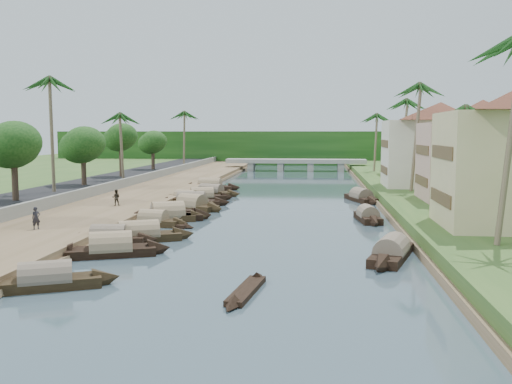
# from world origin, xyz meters

# --- Properties ---
(ground) EXTENTS (220.00, 220.00, 0.00)m
(ground) POSITION_xyz_m (0.00, 0.00, 0.00)
(ground) COLOR #3A4D57
(ground) RESTS_ON ground
(left_bank) EXTENTS (10.00, 180.00, 0.80)m
(left_bank) POSITION_xyz_m (-16.00, 20.00, 0.40)
(left_bank) COLOR brown
(left_bank) RESTS_ON ground
(right_bank) EXTENTS (16.00, 180.00, 1.20)m
(right_bank) POSITION_xyz_m (19.00, 20.00, 0.60)
(right_bank) COLOR #305321
(right_bank) RESTS_ON ground
(road) EXTENTS (8.00, 180.00, 1.40)m
(road) POSITION_xyz_m (-24.50, 20.00, 0.70)
(road) COLOR black
(road) RESTS_ON ground
(retaining_wall) EXTENTS (0.40, 180.00, 1.10)m
(retaining_wall) POSITION_xyz_m (-20.20, 20.00, 1.35)
(retaining_wall) COLOR slate
(retaining_wall) RESTS_ON left_bank
(treeline) EXTENTS (120.00, 14.00, 8.00)m
(treeline) POSITION_xyz_m (0.00, 100.00, 4.00)
(treeline) COLOR #10360E
(treeline) RESTS_ON ground
(bridge) EXTENTS (28.00, 4.00, 2.40)m
(bridge) POSITION_xyz_m (0.00, 72.00, 1.72)
(bridge) COLOR gray
(bridge) RESTS_ON ground
(building_mid) EXTENTS (14.11, 14.11, 9.70)m
(building_mid) POSITION_xyz_m (19.99, 14.00, 6.13)
(building_mid) COLOR tan
(building_mid) RESTS_ON right_bank
(building_far) EXTENTS (15.59, 15.59, 10.20)m
(building_far) POSITION_xyz_m (18.99, 28.00, 6.38)
(building_far) COLOR silver
(building_far) RESTS_ON right_bank
(building_distant) EXTENTS (12.62, 12.62, 9.20)m
(building_distant) POSITION_xyz_m (19.99, 48.00, 5.88)
(building_distant) COLOR #D0BD8B
(building_distant) RESTS_ON right_bank
(sampan_0) EXTENTS (7.39, 4.45, 1.99)m
(sampan_0) POSITION_xyz_m (-9.15, -16.53, 0.41)
(sampan_0) COLOR black
(sampan_0) RESTS_ON ground
(sampan_1) EXTENTS (7.84, 4.42, 2.29)m
(sampan_1) POSITION_xyz_m (-8.65, -8.81, 0.42)
(sampan_1) COLOR black
(sampan_1) RESTS_ON ground
(sampan_2) EXTENTS (8.26, 5.02, 2.20)m
(sampan_2) POSITION_xyz_m (-8.40, -3.90, 0.42)
(sampan_2) COLOR black
(sampan_2) RESTS_ON ground
(sampan_3) EXTENTS (7.14, 2.02, 1.94)m
(sampan_3) POSITION_xyz_m (-10.16, -5.05, 0.41)
(sampan_3) COLOR black
(sampan_3) RESTS_ON ground
(sampan_4) EXTENTS (6.67, 2.56, 1.90)m
(sampan_4) POSITION_xyz_m (-9.30, 2.84, 0.41)
(sampan_4) COLOR black
(sampan_4) RESTS_ON ground
(sampan_5) EXTENTS (8.30, 5.19, 2.57)m
(sampan_5) POSITION_xyz_m (-8.78, 5.63, 0.42)
(sampan_5) COLOR black
(sampan_5) RESTS_ON ground
(sampan_6) EXTENTS (7.70, 3.02, 2.25)m
(sampan_6) POSITION_xyz_m (-9.01, 5.68, 0.42)
(sampan_6) COLOR black
(sampan_6) RESTS_ON ground
(sampan_7) EXTENTS (6.29, 3.23, 1.73)m
(sampan_7) POSITION_xyz_m (-9.11, 8.47, 0.40)
(sampan_7) COLOR black
(sampan_7) RESTS_ON ground
(sampan_8) EXTENTS (7.71, 5.18, 2.37)m
(sampan_8) POSITION_xyz_m (-8.20, 12.88, 0.42)
(sampan_8) COLOR black
(sampan_8) RESTS_ON ground
(sampan_9) EXTENTS (8.69, 2.24, 2.18)m
(sampan_9) POSITION_xyz_m (-9.09, 16.40, 0.41)
(sampan_9) COLOR black
(sampan_9) RESTS_ON ground
(sampan_10) EXTENTS (7.21, 4.38, 2.02)m
(sampan_10) POSITION_xyz_m (-10.14, 18.53, 0.41)
(sampan_10) COLOR black
(sampan_10) RESTS_ON ground
(sampan_11) EXTENTS (7.68, 4.02, 2.18)m
(sampan_11) POSITION_xyz_m (-8.83, 20.92, 0.42)
(sampan_11) COLOR black
(sampan_11) RESTS_ON ground
(sampan_12) EXTENTS (8.37, 4.35, 2.02)m
(sampan_12) POSITION_xyz_m (-8.77, 26.22, 0.41)
(sampan_12) COLOR black
(sampan_12) RESTS_ON ground
(sampan_13) EXTENTS (8.85, 2.40, 2.37)m
(sampan_13) POSITION_xyz_m (-10.21, 33.07, 0.42)
(sampan_13) COLOR black
(sampan_13) RESTS_ON ground
(sampan_14) EXTENTS (4.14, 8.85, 2.13)m
(sampan_14) POSITION_xyz_m (8.89, -7.85, 0.41)
(sampan_14) COLOR black
(sampan_14) RESTS_ON ground
(sampan_15) EXTENTS (2.31, 7.21, 1.94)m
(sampan_15) POSITION_xyz_m (8.78, 7.37, 0.41)
(sampan_15) COLOR black
(sampan_15) RESTS_ON ground
(sampan_16) EXTENTS (4.19, 8.78, 2.13)m
(sampan_16) POSITION_xyz_m (9.31, 22.23, 0.41)
(sampan_16) COLOR black
(sampan_16) RESTS_ON ground
(canoe_0) EXTENTS (1.75, 6.68, 0.88)m
(canoe_0) POSITION_xyz_m (0.91, -16.22, 0.10)
(canoe_0) COLOR black
(canoe_0) RESTS_ON ground
(canoe_1) EXTENTS (4.92, 2.17, 0.79)m
(canoe_1) POSITION_xyz_m (-7.92, 2.38, 0.10)
(canoe_1) COLOR black
(canoe_1) RESTS_ON ground
(canoe_2) EXTENTS (5.97, 1.72, 0.86)m
(canoe_2) POSITION_xyz_m (-10.82, 24.11, 0.10)
(canoe_2) COLOR black
(canoe_2) RESTS_ON ground
(palm_0) EXTENTS (3.20, 3.20, 13.44)m
(palm_0) POSITION_xyz_m (15.00, -8.86, 12.78)
(palm_0) COLOR #74624D
(palm_0) RESTS_ON ground
(palm_1) EXTENTS (3.20, 3.20, 10.15)m
(palm_1) POSITION_xyz_m (16.00, 6.69, 9.62)
(palm_1) COLOR #74624D
(palm_1) RESTS_ON ground
(palm_2) EXTENTS (3.20, 3.20, 13.35)m
(palm_2) POSITION_xyz_m (15.00, 22.26, 12.69)
(palm_2) COLOR #74624D
(palm_2) RESTS_ON ground
(palm_3) EXTENTS (3.20, 3.20, 12.55)m
(palm_3) POSITION_xyz_m (16.00, 39.05, 11.93)
(palm_3) COLOR #74624D
(palm_3) RESTS_ON ground
(palm_5) EXTENTS (3.20, 3.20, 13.61)m
(palm_5) POSITION_xyz_m (-24.00, 15.53, 13.14)
(palm_5) COLOR #74624D
(palm_5) RESTS_ON ground
(palm_6) EXTENTS (3.20, 3.20, 10.31)m
(palm_6) POSITION_xyz_m (-22.00, 31.83, 9.96)
(palm_6) COLOR #74624D
(palm_6) RESTS_ON ground
(palm_7) EXTENTS (3.20, 3.20, 11.04)m
(palm_7) POSITION_xyz_m (14.00, 55.07, 10.47)
(palm_7) COLOR #74624D
(palm_7) RESTS_ON ground
(palm_8) EXTENTS (3.20, 3.20, 11.60)m
(palm_8) POSITION_xyz_m (-20.50, 61.54, 11.21)
(palm_8) COLOR #74624D
(palm_8) RESTS_ON ground
(tree_2) EXTENTS (4.87, 4.87, 7.21)m
(tree_2) POSITION_xyz_m (-24.00, 7.62, 6.52)
(tree_2) COLOR #483629
(tree_2) RESTS_ON ground
(tree_3) EXTENTS (4.94, 4.94, 6.87)m
(tree_3) POSITION_xyz_m (-24.00, 23.58, 6.16)
(tree_3) COLOR #483629
(tree_3) RESTS_ON ground
(tree_4) EXTENTS (4.38, 4.38, 7.45)m
(tree_4) POSITION_xyz_m (-24.00, 37.05, 6.93)
(tree_4) COLOR #483629
(tree_4) RESTS_ON ground
(tree_5) EXTENTS (4.38, 4.38, 6.44)m
(tree_5) POSITION_xyz_m (-24.00, 53.18, 5.95)
(tree_5) COLOR #483629
(tree_5) RESTS_ON ground
(tree_6) EXTENTS (4.71, 4.71, 7.11)m
(tree_6) POSITION_xyz_m (24.00, 28.29, 6.28)
(tree_6) COLOR #483629
(tree_6) RESTS_ON ground
(person_near) EXTENTS (0.70, 0.69, 1.63)m
(person_near) POSITION_xyz_m (-15.88, -4.28, 1.62)
(person_near) COLOR #222128
(person_near) RESTS_ON left_bank
(person_far) EXTENTS (0.85, 0.71, 1.55)m
(person_far) POSITION_xyz_m (-14.81, 9.29, 1.58)
(person_far) COLOR #2B261E
(person_far) RESTS_ON left_bank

